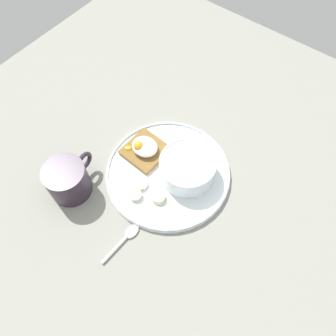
{
  "coord_description": "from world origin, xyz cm",
  "views": [
    {
      "loc": [
        22.09,
        -28.78,
        69.16
      ],
      "look_at": [
        0.0,
        0.0,
        5.0
      ],
      "focal_mm": 35.0,
      "sensor_mm": 36.0,
      "label": 1
    }
  ],
  "objects_px": {
    "coffee_mug": "(68,180)",
    "spoon": "(125,239)",
    "poached_egg": "(144,146)",
    "banana_slice_front": "(158,197)",
    "toast_slice": "(145,151)",
    "oatmeal_bowl": "(187,168)",
    "banana_slice_back": "(140,184)",
    "banana_slice_left": "(136,195)"
  },
  "relations": [
    {
      "from": "oatmeal_bowl",
      "to": "spoon",
      "type": "height_order",
      "value": "oatmeal_bowl"
    },
    {
      "from": "banana_slice_left",
      "to": "oatmeal_bowl",
      "type": "bearing_deg",
      "value": 63.44
    },
    {
      "from": "toast_slice",
      "to": "spoon",
      "type": "relative_size",
      "value": 0.91
    },
    {
      "from": "toast_slice",
      "to": "banana_slice_back",
      "type": "bearing_deg",
      "value": -57.67
    },
    {
      "from": "poached_egg",
      "to": "banana_slice_left",
      "type": "bearing_deg",
      "value": -60.08
    },
    {
      "from": "poached_egg",
      "to": "coffee_mug",
      "type": "height_order",
      "value": "coffee_mug"
    },
    {
      "from": "toast_slice",
      "to": "spoon",
      "type": "bearing_deg",
      "value": -62.29
    },
    {
      "from": "oatmeal_bowl",
      "to": "poached_egg",
      "type": "relative_size",
      "value": 1.66
    },
    {
      "from": "banana_slice_back",
      "to": "banana_slice_left",
      "type": "bearing_deg",
      "value": -70.51
    },
    {
      "from": "oatmeal_bowl",
      "to": "banana_slice_back",
      "type": "distance_m",
      "value": 0.11
    },
    {
      "from": "oatmeal_bowl",
      "to": "coffee_mug",
      "type": "height_order",
      "value": "coffee_mug"
    },
    {
      "from": "toast_slice",
      "to": "banana_slice_left",
      "type": "distance_m",
      "value": 0.12
    },
    {
      "from": "oatmeal_bowl",
      "to": "toast_slice",
      "type": "distance_m",
      "value": 0.12
    },
    {
      "from": "toast_slice",
      "to": "poached_egg",
      "type": "xyz_separation_m",
      "value": [
        -0.0,
        -0.0,
        0.02
      ]
    },
    {
      "from": "toast_slice",
      "to": "poached_egg",
      "type": "height_order",
      "value": "poached_egg"
    },
    {
      "from": "spoon",
      "to": "coffee_mug",
      "type": "bearing_deg",
      "value": 174.29
    },
    {
      "from": "oatmeal_bowl",
      "to": "banana_slice_back",
      "type": "xyz_separation_m",
      "value": [
        -0.07,
        -0.09,
        -0.02
      ]
    },
    {
      "from": "toast_slice",
      "to": "banana_slice_front",
      "type": "bearing_deg",
      "value": -37.21
    },
    {
      "from": "oatmeal_bowl",
      "to": "banana_slice_back",
      "type": "height_order",
      "value": "oatmeal_bowl"
    },
    {
      "from": "poached_egg",
      "to": "spoon",
      "type": "relative_size",
      "value": 0.72
    },
    {
      "from": "poached_egg",
      "to": "banana_slice_back",
      "type": "distance_m",
      "value": 0.09
    },
    {
      "from": "oatmeal_bowl",
      "to": "banana_slice_left",
      "type": "xyz_separation_m",
      "value": [
        -0.06,
        -0.11,
        -0.02
      ]
    },
    {
      "from": "banana_slice_left",
      "to": "coffee_mug",
      "type": "distance_m",
      "value": 0.15
    },
    {
      "from": "banana_slice_front",
      "to": "banana_slice_back",
      "type": "distance_m",
      "value": 0.05
    },
    {
      "from": "poached_egg",
      "to": "coffee_mug",
      "type": "distance_m",
      "value": 0.19
    },
    {
      "from": "coffee_mug",
      "to": "spoon",
      "type": "distance_m",
      "value": 0.18
    },
    {
      "from": "toast_slice",
      "to": "poached_egg",
      "type": "distance_m",
      "value": 0.02
    },
    {
      "from": "coffee_mug",
      "to": "spoon",
      "type": "xyz_separation_m",
      "value": [
        0.17,
        -0.02,
        -0.04
      ]
    },
    {
      "from": "banana_slice_front",
      "to": "banana_slice_back",
      "type": "bearing_deg",
      "value": 177.9
    },
    {
      "from": "poached_egg",
      "to": "banana_slice_back",
      "type": "bearing_deg",
      "value": -56.56
    },
    {
      "from": "banana_slice_front",
      "to": "spoon",
      "type": "xyz_separation_m",
      "value": [
        -0.0,
        -0.11,
        -0.01
      ]
    },
    {
      "from": "banana_slice_back",
      "to": "spoon",
      "type": "distance_m",
      "value": 0.13
    },
    {
      "from": "coffee_mug",
      "to": "spoon",
      "type": "relative_size",
      "value": 1.18
    },
    {
      "from": "banana_slice_left",
      "to": "banana_slice_front",
      "type": "bearing_deg",
      "value": 31.09
    },
    {
      "from": "spoon",
      "to": "banana_slice_back",
      "type": "bearing_deg",
      "value": 114.51
    },
    {
      "from": "banana_slice_left",
      "to": "banana_slice_back",
      "type": "height_order",
      "value": "banana_slice_left"
    },
    {
      "from": "oatmeal_bowl",
      "to": "banana_slice_front",
      "type": "height_order",
      "value": "oatmeal_bowl"
    },
    {
      "from": "oatmeal_bowl",
      "to": "banana_slice_back",
      "type": "bearing_deg",
      "value": -127.93
    },
    {
      "from": "oatmeal_bowl",
      "to": "banana_slice_back",
      "type": "relative_size",
      "value": 2.67
    },
    {
      "from": "toast_slice",
      "to": "banana_slice_back",
      "type": "height_order",
      "value": "banana_slice_back"
    },
    {
      "from": "banana_slice_left",
      "to": "banana_slice_back",
      "type": "bearing_deg",
      "value": 109.49
    },
    {
      "from": "banana_slice_left",
      "to": "coffee_mug",
      "type": "xyz_separation_m",
      "value": [
        -0.13,
        -0.07,
        0.03
      ]
    }
  ]
}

